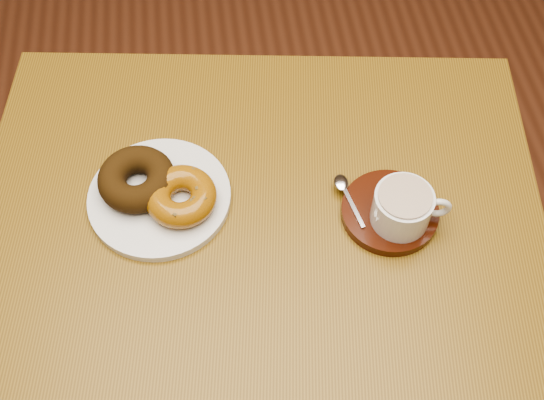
{
  "coord_description": "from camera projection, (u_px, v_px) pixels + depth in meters",
  "views": [
    {
      "loc": [
        0.23,
        -0.33,
        1.62
      ],
      "look_at": [
        0.3,
        0.21,
        0.8
      ],
      "focal_mm": 45.0,
      "sensor_mm": 36.0,
      "label": 1
    }
  ],
  "objects": [
    {
      "name": "donut_plate",
      "position": [
        160.0,
        197.0,
        1.0
      ],
      "size": [
        0.27,
        0.27,
        0.01
      ],
      "primitive_type": "cylinder",
      "rotation": [
        0.0,
        0.0,
        -0.37
      ],
      "color": "silver",
      "rests_on": "cafe_table"
    },
    {
      "name": "coffee_cup",
      "position": [
        403.0,
        207.0,
        0.94
      ],
      "size": [
        0.11,
        0.08,
        0.06
      ],
      "rotation": [
        0.0,
        0.0,
        -0.16
      ],
      "color": "silver",
      "rests_on": "saucer"
    },
    {
      "name": "teaspoon",
      "position": [
        344.0,
        187.0,
        0.99
      ],
      "size": [
        0.03,
        0.1,
        0.01
      ],
      "rotation": [
        0.0,
        0.0,
        0.21
      ],
      "color": "silver",
      "rests_on": "saucer"
    },
    {
      "name": "saucer",
      "position": [
        390.0,
        212.0,
        0.98
      ],
      "size": [
        0.15,
        0.15,
        0.01
      ],
      "primitive_type": "cylinder",
      "rotation": [
        0.0,
        0.0,
        -0.1
      ],
      "color": "#331107",
      "rests_on": "cafe_table"
    },
    {
      "name": "cafe_table",
      "position": [
        260.0,
        250.0,
        1.1
      ],
      "size": [
        0.91,
        0.73,
        0.78
      ],
      "rotation": [
        0.0,
        0.0,
        -0.14
      ],
      "color": "brown",
      "rests_on": "ground"
    },
    {
      "name": "donut_caramel",
      "position": [
        181.0,
        196.0,
        0.97
      ],
      "size": [
        0.13,
        0.13,
        0.04
      ],
      "rotation": [
        0.0,
        0.0,
        -0.27
      ],
      "color": "#915A0F",
      "rests_on": "donut_plate"
    },
    {
      "name": "donut_cinnamon",
      "position": [
        137.0,
        179.0,
        0.98
      ],
      "size": [
        0.13,
        0.13,
        0.04
      ],
      "primitive_type": "torus",
      "rotation": [
        0.0,
        0.0,
        -0.19
      ],
      "color": "black",
      "rests_on": "donut_plate"
    }
  ]
}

